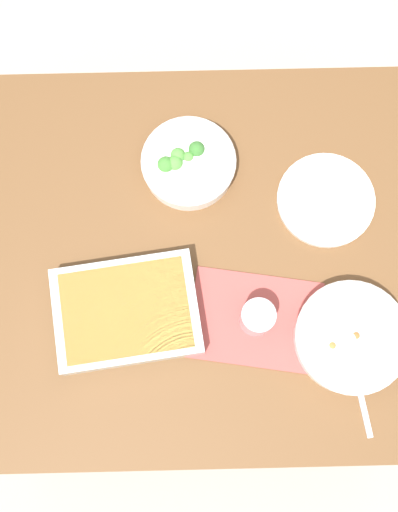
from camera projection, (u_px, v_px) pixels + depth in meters
The scene contains 9 objects.
ground_plane at pixel (199, 305), 2.13m from camera, with size 6.00×6.00×0.00m, color #B2A899.
dining_table at pixel (199, 264), 1.50m from camera, with size 1.20×0.90×0.74m.
placemat at pixel (256, 320), 1.37m from camera, with size 0.28×0.20×0.00m, color #B24C47.
stew_bowl at pixel (351, 338), 1.34m from camera, with size 0.24×0.24×0.06m.
broccoli_bowl at pixel (188, 163), 1.42m from camera, with size 0.21×0.21×0.07m.
baking_dish at pixel (127, 312), 1.35m from camera, with size 0.33×0.26×0.06m.
drink_cup at pixel (257, 318), 1.34m from camera, with size 0.07×0.07×0.08m.
side_plate at pixel (326, 200), 1.43m from camera, with size 0.22×0.22×0.01m, color white.
spoon_by_stew at pixel (358, 383), 1.34m from camera, with size 0.05×0.18×0.01m.
Camera 1 is at (-0.01, -0.31, 2.11)m, focal length 44.79 mm.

